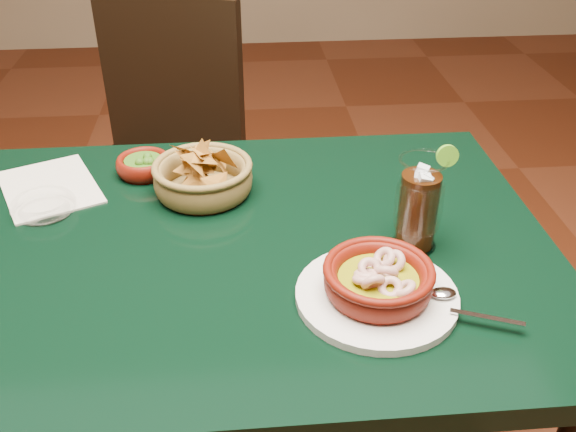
{
  "coord_description": "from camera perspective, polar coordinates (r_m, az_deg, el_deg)",
  "views": [
    {
      "loc": [
        0.06,
        -0.92,
        1.38
      ],
      "look_at": [
        0.14,
        -0.02,
        0.81
      ],
      "focal_mm": 40.0,
      "sensor_mm": 36.0,
      "label": 1
    }
  ],
  "objects": [
    {
      "name": "paper_menu",
      "position": [
        1.35,
        -20.43,
        2.42
      ],
      "size": [
        0.25,
        0.27,
        0.0
      ],
      "color": "beige",
      "rests_on": "dining_table"
    },
    {
      "name": "shrimp_plate",
      "position": [
        0.98,
        8.02,
        -5.95
      ],
      "size": [
        0.32,
        0.25,
        0.08
      ],
      "color": "silver",
      "rests_on": "dining_table"
    },
    {
      "name": "dining_table",
      "position": [
        1.18,
        -6.94,
        -6.33
      ],
      "size": [
        1.2,
        0.8,
        0.75
      ],
      "color": "black",
      "rests_on": "ground"
    },
    {
      "name": "cola_drink",
      "position": [
        1.08,
        11.53,
        1.0
      ],
      "size": [
        0.17,
        0.17,
        0.19
      ],
      "color": "white",
      "rests_on": "dining_table"
    },
    {
      "name": "chip_basket",
      "position": [
        1.25,
        -7.57,
        3.49
      ],
      "size": [
        0.22,
        0.22,
        0.13
      ],
      "color": "olive",
      "rests_on": "dining_table"
    },
    {
      "name": "dining_chair",
      "position": [
        1.85,
        -11.68,
        4.53
      ],
      "size": [
        0.6,
        0.6,
        0.98
      ],
      "color": "black",
      "rests_on": "ground"
    },
    {
      "name": "glass_ashtray",
      "position": [
        1.27,
        -20.91,
        0.85
      ],
      "size": [
        0.13,
        0.13,
        0.03
      ],
      "color": "white",
      "rests_on": "dining_table"
    },
    {
      "name": "guacamole_ramekin",
      "position": [
        1.34,
        -12.7,
        4.48
      ],
      "size": [
        0.13,
        0.13,
        0.04
      ],
      "color": "#530E05",
      "rests_on": "dining_table"
    }
  ]
}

